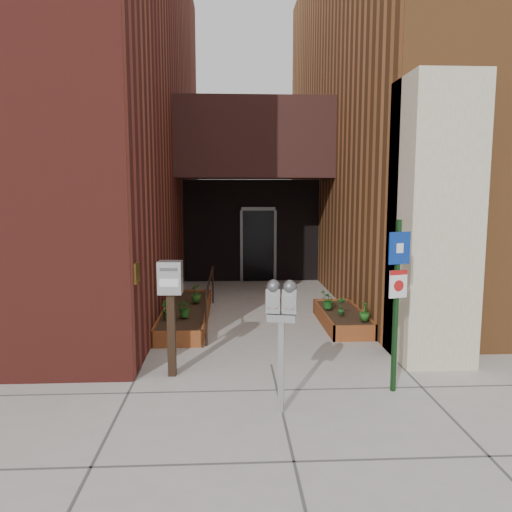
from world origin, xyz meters
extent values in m
plane|color=#9E9991|center=(0.00, 0.00, 0.00)|extent=(80.00, 80.00, 0.00)
cube|color=maroon|center=(-6.00, 6.70, 5.00)|extent=(8.00, 14.60, 10.00)
cube|color=brown|center=(6.00, 7.15, 5.00)|extent=(8.00, 13.70, 10.00)
cube|color=tan|center=(2.55, 0.20, 2.20)|extent=(1.10, 1.20, 4.40)
cube|color=black|center=(0.00, 6.00, 4.00)|extent=(4.20, 2.00, 2.00)
cube|color=black|center=(0.00, 7.40, 1.50)|extent=(4.00, 0.30, 3.00)
cube|color=black|center=(0.20, 7.22, 1.05)|extent=(0.90, 0.06, 2.10)
cube|color=#B79338|center=(-1.99, -0.20, 1.50)|extent=(0.04, 0.30, 0.30)
cube|color=brown|center=(-1.55, 0.92, 0.15)|extent=(0.90, 0.04, 0.30)
cube|color=brown|center=(-1.55, 4.48, 0.15)|extent=(0.90, 0.04, 0.30)
cube|color=brown|center=(-1.98, 2.70, 0.15)|extent=(0.04, 3.60, 0.30)
cube|color=brown|center=(-1.12, 2.70, 0.15)|extent=(0.04, 3.60, 0.30)
cube|color=black|center=(-1.55, 2.70, 0.13)|extent=(0.82, 3.52, 0.26)
cube|color=brown|center=(1.60, 1.12, 0.15)|extent=(0.80, 0.04, 0.30)
cube|color=brown|center=(1.60, 3.28, 0.15)|extent=(0.80, 0.04, 0.30)
cube|color=brown|center=(1.22, 2.20, 0.15)|extent=(0.04, 2.20, 0.30)
cube|color=brown|center=(1.98, 2.20, 0.15)|extent=(0.04, 2.20, 0.30)
cube|color=black|center=(1.60, 2.20, 0.13)|extent=(0.72, 2.12, 0.26)
cylinder|color=black|center=(-1.05, 1.00, 0.45)|extent=(0.04, 0.04, 0.90)
cylinder|color=black|center=(-1.05, 4.30, 0.45)|extent=(0.04, 0.04, 0.90)
cylinder|color=black|center=(-1.05, 2.65, 0.88)|extent=(0.04, 3.30, 0.04)
cube|color=#98999B|center=(-0.02, -1.67, 0.57)|extent=(0.08, 0.08, 1.14)
cube|color=#98999B|center=(-0.02, -1.67, 1.18)|extent=(0.36, 0.20, 0.09)
cube|color=#98999B|center=(-0.11, -1.65, 1.39)|extent=(0.19, 0.15, 0.30)
sphere|color=#59595B|center=(-0.11, -1.65, 1.56)|extent=(0.17, 0.17, 0.17)
cube|color=white|center=(-0.13, -1.70, 1.41)|extent=(0.10, 0.03, 0.06)
cube|color=#B21414|center=(-0.13, -1.70, 1.32)|extent=(0.10, 0.03, 0.03)
cube|color=#98999B|center=(0.08, -1.68, 1.39)|extent=(0.19, 0.15, 0.30)
sphere|color=#59595B|center=(0.08, -1.68, 1.56)|extent=(0.17, 0.17, 0.17)
cube|color=white|center=(0.06, -1.74, 1.41)|extent=(0.10, 0.03, 0.06)
cube|color=#B21414|center=(0.06, -1.74, 1.32)|extent=(0.10, 0.03, 0.03)
cube|color=black|center=(1.56, -1.09, 1.16)|extent=(0.07, 0.07, 2.32)
cube|color=navy|center=(1.57, -1.12, 1.95)|extent=(0.31, 0.11, 0.42)
cube|color=white|center=(1.57, -1.13, 1.95)|extent=(0.10, 0.04, 0.13)
cube|color=white|center=(1.57, -1.12, 1.47)|extent=(0.26, 0.10, 0.37)
cube|color=#B21414|center=(1.57, -1.13, 1.63)|extent=(0.26, 0.09, 0.06)
cylinder|color=#B21414|center=(1.57, -1.13, 1.45)|extent=(0.14, 0.06, 0.15)
cube|color=black|center=(-1.48, -0.37, 0.62)|extent=(0.12, 0.12, 1.23)
cube|color=#B7B7B9|center=(-1.48, -0.37, 1.46)|extent=(0.35, 0.26, 0.47)
cube|color=#59595B|center=(-1.49, -0.50, 1.59)|extent=(0.25, 0.02, 0.04)
cube|color=white|center=(-1.49, -0.50, 1.40)|extent=(0.27, 0.02, 0.11)
imported|color=#225D1A|center=(-1.49, 1.88, 0.48)|extent=(0.44, 0.44, 0.37)
imported|color=#225518|center=(-1.85, 1.81, 0.47)|extent=(0.26, 0.26, 0.34)
imported|color=#265819|center=(-1.37, 3.12, 0.50)|extent=(0.31, 0.31, 0.39)
imported|color=#1B6022|center=(-1.85, 4.30, 0.49)|extent=(0.24, 0.24, 0.38)
imported|color=#205F1B|center=(1.85, 1.44, 0.47)|extent=(0.20, 0.20, 0.35)
imported|color=#1C6221|center=(1.50, 1.85, 0.48)|extent=(0.22, 0.22, 0.36)
imported|color=#175318|center=(1.35, 2.38, 0.48)|extent=(0.45, 0.45, 0.36)
camera|label=1|loc=(-0.62, -7.43, 2.69)|focal=35.00mm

